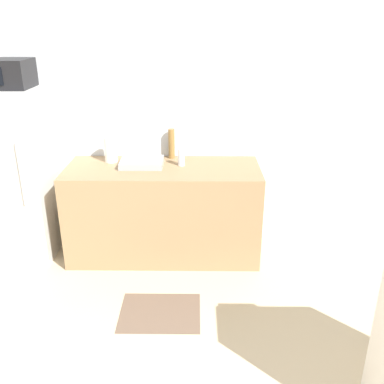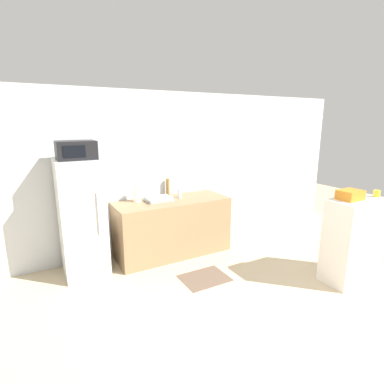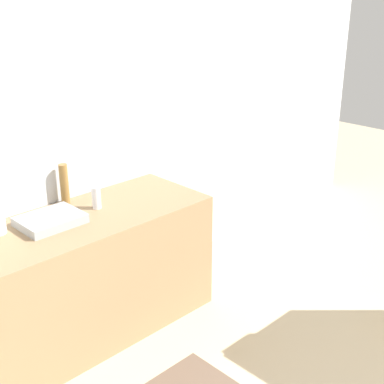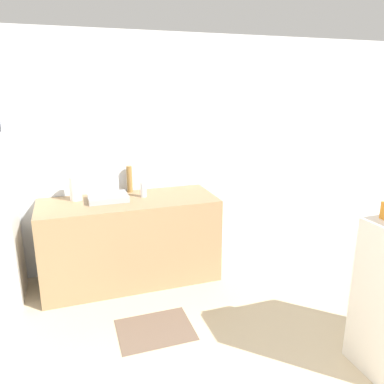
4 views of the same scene
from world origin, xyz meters
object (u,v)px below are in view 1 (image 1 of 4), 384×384
(refrigerator, at_px, (18,176))
(bottle_tall, at_px, (172,144))
(microwave, at_px, (2,74))
(paper_towel_roll, at_px, (111,149))
(bottle_short, at_px, (181,157))

(refrigerator, bearing_deg, bottle_tall, 11.79)
(microwave, xyz_separation_m, paper_towel_roll, (0.86, 0.18, -0.73))
(paper_towel_roll, bearing_deg, bottle_short, -9.07)
(refrigerator, xyz_separation_m, paper_towel_roll, (0.86, 0.18, 0.21))
(bottle_tall, relative_size, paper_towel_roll, 1.18)
(refrigerator, height_order, microwave, microwave)
(bottle_tall, relative_size, bottle_short, 1.84)
(bottle_short, xyz_separation_m, paper_towel_roll, (-0.69, 0.11, 0.04))
(bottle_tall, bearing_deg, refrigerator, -168.21)
(bottle_tall, height_order, bottle_short, bottle_tall)
(microwave, relative_size, bottle_tall, 1.68)
(bottle_tall, bearing_deg, microwave, -168.17)
(bottle_tall, bearing_deg, bottle_short, -66.09)
(bottle_short, bearing_deg, bottle_tall, 113.91)
(bottle_short, distance_m, paper_towel_roll, 0.70)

